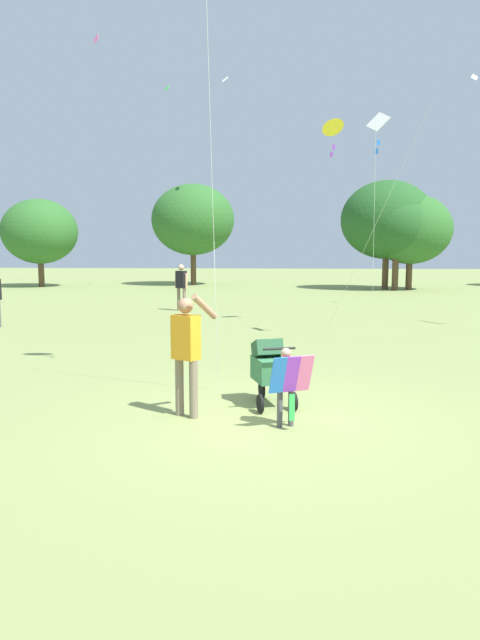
# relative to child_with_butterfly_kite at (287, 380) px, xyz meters

# --- Properties ---
(ground_plane) EXTENTS (120.00, 120.00, 0.00)m
(ground_plane) POSITION_rel_child_with_butterfly_kite_xyz_m (-0.26, 0.29, -0.65)
(ground_plane) COLOR #849351
(treeline_distant) EXTENTS (37.95, 8.06, 6.51)m
(treeline_distant) POSITION_rel_child_with_butterfly_kite_xyz_m (2.57, 27.54, 3.14)
(treeline_distant) COLOR brown
(treeline_distant) RESTS_ON ground
(child_with_butterfly_kite) EXTENTS (0.60, 0.48, 1.08)m
(child_with_butterfly_kite) POSITION_rel_child_with_butterfly_kite_xyz_m (0.00, 0.00, 0.00)
(child_with_butterfly_kite) COLOR #4C4C51
(child_with_butterfly_kite) RESTS_ON ground
(person_adult_flyer) EXTENTS (0.68, 0.48, 1.78)m
(person_adult_flyer) POSITION_rel_child_with_butterfly_kite_xyz_m (-1.42, 0.39, 0.38)
(person_adult_flyer) COLOR #7F705B
(person_adult_flyer) RESTS_ON ground
(stroller) EXTENTS (0.74, 1.12, 1.03)m
(stroller) POSITION_rel_child_with_butterfly_kite_xyz_m (-0.26, 1.10, -0.05)
(stroller) COLOR black
(stroller) RESTS_ON ground
(kite_green_novelty) EXTENTS (0.53, 1.38, 5.78)m
(kite_green_novelty) POSITION_rel_child_with_butterfly_kite_xyz_m (2.23, 7.23, 4.54)
(kite_green_novelty) COLOR white
(kite_green_novelty) RESTS_ON ground
(kite_blue_high) EXTENTS (2.47, 3.54, 6.20)m
(kite_blue_high) POSITION_rel_child_with_butterfly_kite_xyz_m (1.39, 10.12, 5.24)
(kite_blue_high) COLOR yellow
(kite_blue_high) RESTS_ON ground
(distant_kites_cluster) EXTENTS (28.37, 15.00, 7.62)m
(distant_kites_cluster) POSITION_rel_child_with_butterfly_kite_xyz_m (-4.17, 24.64, 12.62)
(distant_kites_cluster) COLOR #F4A319
(person_couple_left) EXTENTS (0.52, 0.39, 1.79)m
(person_couple_left) POSITION_rel_child_with_butterfly_kite_xyz_m (-3.96, 14.11, 0.40)
(person_couple_left) COLOR #7F705B
(person_couple_left) RESTS_ON ground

